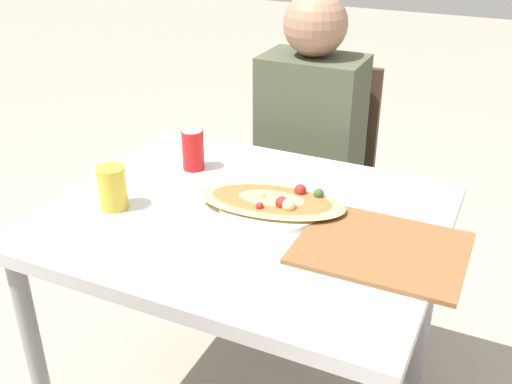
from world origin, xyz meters
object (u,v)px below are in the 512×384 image
object	(u,v)px
person_seated	(309,135)
drink_glass	(112,188)
dining_table	(244,238)
pizza_main	(272,203)
soda_can	(193,150)
chair_far_seated	(318,173)

from	to	relation	value
person_seated	drink_glass	world-z (taller)	person_seated
person_seated	drink_glass	size ratio (longest dim) A/B	10.14
person_seated	drink_glass	xyz separation A→B (m)	(-0.27, -0.76, 0.08)
dining_table	drink_glass	distance (m)	0.38
pizza_main	soda_can	world-z (taller)	soda_can
dining_table	person_seated	world-z (taller)	person_seated
chair_far_seated	drink_glass	bearing A→B (deg)	72.64
pizza_main	drink_glass	size ratio (longest dim) A/B	3.57
drink_glass	chair_far_seated	bearing A→B (deg)	72.64
pizza_main	soda_can	xyz separation A→B (m)	(-0.32, 0.14, 0.04)
dining_table	soda_can	distance (m)	0.35
chair_far_seated	pizza_main	xyz separation A→B (m)	(0.11, -0.71, 0.24)
person_seated	pizza_main	xyz separation A→B (m)	(0.11, -0.59, 0.04)
drink_glass	pizza_main	bearing A→B (deg)	23.72
dining_table	drink_glass	size ratio (longest dim) A/B	8.68
chair_far_seated	soda_can	bearing A→B (deg)	70.07
soda_can	chair_far_seated	bearing A→B (deg)	70.07
soda_can	drink_glass	bearing A→B (deg)	-102.37
dining_table	person_seated	size ratio (longest dim) A/B	0.86
person_seated	soda_can	bearing A→B (deg)	65.51
dining_table	pizza_main	world-z (taller)	pizza_main
dining_table	soda_can	size ratio (longest dim) A/B	8.23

